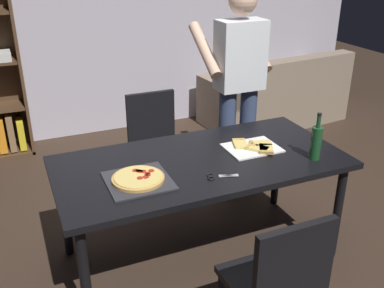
{
  "coord_description": "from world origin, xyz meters",
  "views": [
    {
      "loc": [
        -1.07,
        -2.36,
        2.03
      ],
      "look_at": [
        0.0,
        0.15,
        0.8
      ],
      "focal_mm": 41.61,
      "sensor_mm": 36.0,
      "label": 1
    }
  ],
  "objects": [
    {
      "name": "couch",
      "position": [
        1.91,
        1.99,
        0.3
      ],
      "size": [
        1.78,
        1.03,
        0.85
      ],
      "color": "gray",
      "rests_on": "ground_plane"
    },
    {
      "name": "person_serving_pizza",
      "position": [
        0.66,
        0.72,
        1.0
      ],
      "size": [
        0.55,
        0.54,
        1.75
      ],
      "color": "#38476B",
      "rests_on": "ground_plane"
    },
    {
      "name": "chair_far_side",
      "position": [
        0.0,
        0.94,
        0.51
      ],
      "size": [
        0.42,
        0.42,
        0.9
      ],
      "color": "black",
      "rests_on": "ground_plane"
    },
    {
      "name": "wine_bottle",
      "position": [
        0.69,
        -0.27,
        0.87
      ],
      "size": [
        0.07,
        0.07,
        0.32
      ],
      "color": "#194723",
      "rests_on": "dining_table"
    },
    {
      "name": "back_wall",
      "position": [
        0.0,
        2.6,
        1.4
      ],
      "size": [
        6.4,
        0.1,
        2.8
      ],
      "primitive_type": "cube",
      "color": "#BCB7C6",
      "rests_on": "ground_plane"
    },
    {
      "name": "kitchen_scissors",
      "position": [
        -0.01,
        -0.25,
        0.76
      ],
      "size": [
        0.2,
        0.11,
        0.01
      ],
      "color": "silver",
      "rests_on": "dining_table"
    },
    {
      "name": "pepperoni_pizza_on_tray",
      "position": [
        -0.46,
        -0.12,
        0.77
      ],
      "size": [
        0.37,
        0.37,
        0.04
      ],
      "color": "#2D2D33",
      "rests_on": "dining_table"
    },
    {
      "name": "chair_near_camera",
      "position": [
        -0.0,
        -0.94,
        0.51
      ],
      "size": [
        0.42,
        0.42,
        0.9
      ],
      "color": "black",
      "rests_on": "ground_plane"
    },
    {
      "name": "dining_table",
      "position": [
        0.0,
        0.0,
        0.68
      ],
      "size": [
        1.88,
        0.91,
        0.75
      ],
      "color": "black",
      "rests_on": "ground_plane"
    },
    {
      "name": "ground_plane",
      "position": [
        0.0,
        0.0,
        0.0
      ],
      "size": [
        12.0,
        12.0,
        0.0
      ],
      "primitive_type": "plane",
      "color": "#38281E"
    },
    {
      "name": "pizza_slices_on_towel",
      "position": [
        0.4,
        0.01,
        0.76
      ],
      "size": [
        0.36,
        0.31,
        0.03
      ],
      "color": "white",
      "rests_on": "dining_table"
    }
  ]
}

